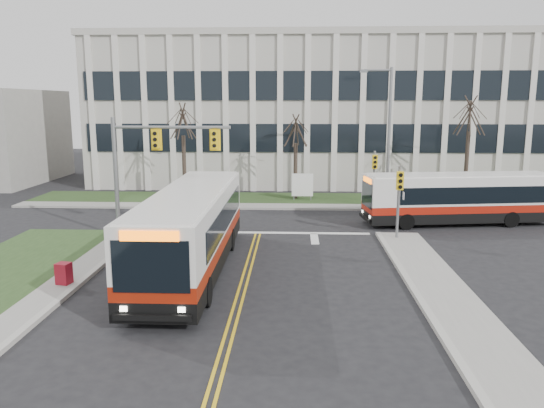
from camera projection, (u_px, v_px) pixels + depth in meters
The scene contains 16 objects.
ground at pixel (244, 284), 20.61m from camera, with size 120.00×120.00×0.00m, color black.
sidewalk_east at pixel (484, 343), 15.37m from camera, with size 2.00×26.00×0.14m, color #9E9B93.
sidewalk_cross at pixel (340, 207), 35.30m from camera, with size 44.00×1.60×0.14m, color #9E9B93.
building_lawn at pixel (337, 200), 38.05m from camera, with size 44.00×5.00×0.12m, color #28401B.
office_building at pixel (328, 113), 48.70m from camera, with size 40.00×16.00×12.00m, color #B4B0A6.
mast_arm_signal at pixel (147, 156), 27.07m from camera, with size 6.11×0.38×6.20m.
signal_pole_near at pixel (399, 192), 26.60m from camera, with size 0.34×0.39×3.80m.
signal_pole_far at pixel (374, 171), 34.94m from camera, with size 0.34×0.39×3.80m.
streetlight at pixel (387, 129), 35.19m from camera, with size 2.15×0.25×9.20m.
directory_sign at pixel (302, 185), 37.45m from camera, with size 1.50×0.12×2.00m.
tree_left at pixel (183, 123), 37.49m from camera, with size 1.80×1.80×7.70m.
tree_mid at pixel (296, 132), 37.46m from camera, with size 1.80×1.80×6.82m.
tree_right at pixel (470, 118), 36.56m from camera, with size 1.80×1.80×8.25m.
bus_main at pixel (191, 232), 21.93m from camera, with size 2.71×12.49×3.33m, color silver, non-canonical shape.
bus_cross at pixel (458, 200), 30.45m from camera, with size 2.33×10.74×2.86m, color silver, non-canonical shape.
newspaper_box_red at pixel (64, 275), 20.14m from camera, with size 0.50×0.45×0.95m, color maroon.
Camera 1 is at (1.95, -19.59, 6.93)m, focal length 35.00 mm.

